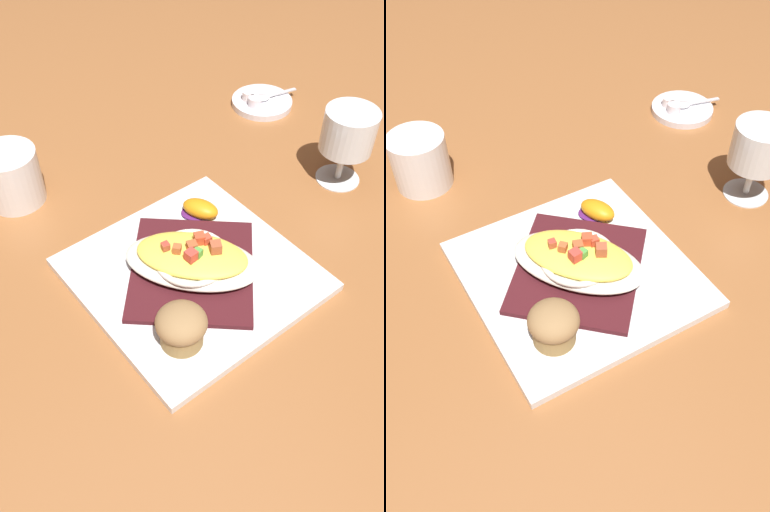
# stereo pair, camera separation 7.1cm
# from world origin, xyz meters

# --- Properties ---
(ground_plane) EXTENTS (2.60, 2.60, 0.00)m
(ground_plane) POSITION_xyz_m (0.00, 0.00, 0.00)
(ground_plane) COLOR #975E33
(square_plate) EXTENTS (0.29, 0.29, 0.01)m
(square_plate) POSITION_xyz_m (0.00, 0.00, 0.01)
(square_plate) COLOR white
(square_plate) RESTS_ON ground_plane
(folded_napkin) EXTENTS (0.24, 0.24, 0.01)m
(folded_napkin) POSITION_xyz_m (0.00, 0.00, 0.02)
(folded_napkin) COLOR #44151B
(folded_napkin) RESTS_ON square_plate
(gratin_dish) EXTENTS (0.20, 0.19, 0.05)m
(gratin_dish) POSITION_xyz_m (0.00, 0.00, 0.04)
(gratin_dish) COLOR silver
(gratin_dish) RESTS_ON folded_napkin
(muffin) EXTENTS (0.06, 0.06, 0.05)m
(muffin) POSITION_xyz_m (0.08, -0.07, 0.04)
(muffin) COLOR olive
(muffin) RESTS_ON square_plate
(orange_garnish) EXTENTS (0.06, 0.06, 0.02)m
(orange_garnish) POSITION_xyz_m (-0.08, 0.07, 0.02)
(orange_garnish) COLOR #561E65
(orange_garnish) RESTS_ON square_plate
(coffee_mug) EXTENTS (0.11, 0.09, 0.09)m
(coffee_mug) POSITION_xyz_m (-0.29, -0.12, 0.04)
(coffee_mug) COLOR white
(coffee_mug) RESTS_ON ground_plane
(stemmed_glass) EXTENTS (0.08, 0.08, 0.12)m
(stemmed_glass) POSITION_xyz_m (-0.03, 0.31, 0.08)
(stemmed_glass) COLOR white
(stemmed_glass) RESTS_ON ground_plane
(creamer_saucer) EXTENTS (0.11, 0.11, 0.01)m
(creamer_saucer) POSITION_xyz_m (-0.26, 0.35, 0.01)
(creamer_saucer) COLOR white
(creamer_saucer) RESTS_ON ground_plane
(spoon) EXTENTS (0.03, 0.09, 0.01)m
(spoon) POSITION_xyz_m (-0.26, 0.36, 0.02)
(spoon) COLOR silver
(spoon) RESTS_ON creamer_saucer
(creamer_cup_0) EXTENTS (0.02, 0.02, 0.02)m
(creamer_cup_0) POSITION_xyz_m (-0.28, 0.33, 0.02)
(creamer_cup_0) COLOR white
(creamer_cup_0) RESTS_ON creamer_saucer
(creamer_cup_1) EXTENTS (0.02, 0.02, 0.02)m
(creamer_cup_1) POSITION_xyz_m (-0.26, 0.33, 0.02)
(creamer_cup_1) COLOR white
(creamer_cup_1) RESTS_ON creamer_saucer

